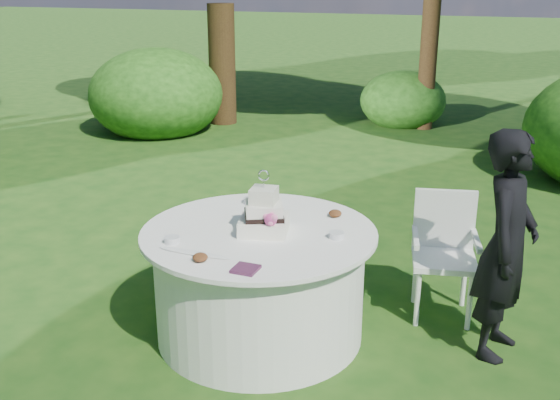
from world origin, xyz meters
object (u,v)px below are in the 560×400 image
object	(u,v)px
napkins	(246,269)
table	(259,283)
guest	(507,246)
cake	(264,216)
chair	(444,245)

from	to	relation	value
napkins	table	size ratio (longest dim) A/B	0.09
guest	table	xyz separation A→B (m)	(-1.53, -0.39, -0.36)
napkins	cake	world-z (taller)	cake
cake	chair	xyz separation A→B (m)	(1.05, 0.82, -0.36)
guest	cake	size ratio (longest dim) A/B	3.53
napkins	guest	size ratio (longest dim) A/B	0.09
guest	cake	xyz separation A→B (m)	(-1.49, -0.40, 0.14)
guest	chair	bearing A→B (deg)	55.28
guest	chair	xyz separation A→B (m)	(-0.43, 0.42, -0.23)
table	chair	distance (m)	1.37
napkins	table	distance (m)	0.74
guest	table	size ratio (longest dim) A/B	0.96
table	chair	xyz separation A→B (m)	(1.10, 0.81, 0.13)
cake	guest	bearing A→B (deg)	15.23
cake	chair	distance (m)	1.39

